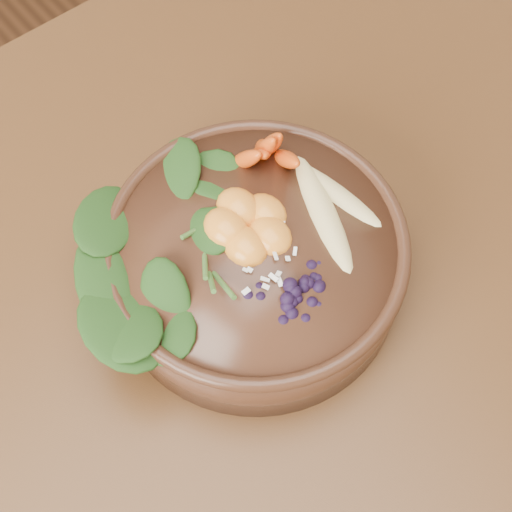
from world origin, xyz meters
TOP-DOWN VIEW (x-y plane):
  - dining_table at (0.00, 0.00)m, footprint 1.60×0.90m
  - stoneware_bowl at (0.19, 0.04)m, footprint 0.31×0.31m
  - kale_heap at (0.16, 0.10)m, footprint 0.20×0.18m
  - carrot_cluster at (0.25, 0.10)m, footprint 0.06×0.06m
  - banana_halves at (0.26, 0.03)m, footprint 0.08×0.14m
  - mandarin_cluster at (0.19, 0.05)m, footprint 0.09×0.10m
  - blueberry_pile at (0.18, -0.02)m, footprint 0.14×0.11m
  - coconut_flakes at (0.19, 0.02)m, footprint 0.09×0.08m

SIDE VIEW (x-z plane):
  - dining_table at x=0.00m, z-range 0.28..1.03m
  - stoneware_bowl at x=0.19m, z-range 0.75..0.82m
  - coconut_flakes at x=0.19m, z-range 0.82..0.83m
  - banana_halves at x=0.26m, z-range 0.82..0.85m
  - mandarin_cluster at x=0.19m, z-range 0.82..0.85m
  - blueberry_pile at x=0.18m, z-range 0.82..0.86m
  - kale_heap at x=0.16m, z-range 0.82..0.86m
  - carrot_cluster at x=0.25m, z-range 0.82..0.89m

